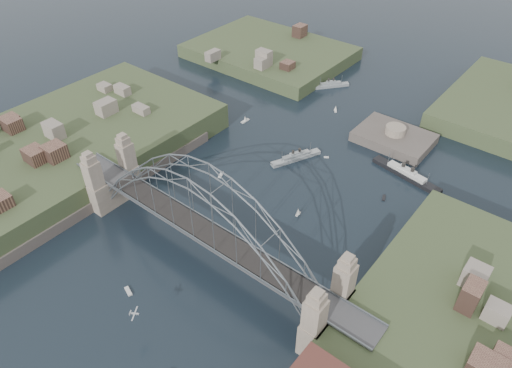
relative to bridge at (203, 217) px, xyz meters
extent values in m
plane|color=black|center=(0.00, 0.00, -12.32)|extent=(500.00, 500.00, 0.00)
cube|color=#454547|center=(0.00, 0.00, -4.32)|extent=(84.00, 6.00, 0.70)
cube|color=slate|center=(0.00, -3.00, -3.77)|extent=(84.00, 0.25, 0.50)
cube|color=slate|center=(0.00, 3.00, -3.77)|extent=(84.00, 0.25, 0.50)
cube|color=black|center=(0.00, 0.00, -3.77)|extent=(55.20, 5.20, 0.35)
cube|color=gray|center=(-31.50, -5.00, -3.47)|extent=(3.40, 3.40, 17.70)
cube|color=gray|center=(-31.50, 5.00, -3.47)|extent=(3.40, 3.40, 17.70)
cube|color=gray|center=(31.50, -5.00, -3.47)|extent=(3.40, 3.40, 17.70)
cube|color=gray|center=(31.50, 5.00, -3.47)|extent=(3.40, 3.40, 17.70)
cube|color=gray|center=(-31.50, 0.00, -8.32)|extent=(4.08, 13.80, 8.00)
cube|color=gray|center=(31.50, 0.00, -8.32)|extent=(4.08, 13.80, 8.00)
cube|color=#3A4828|center=(-58.00, 0.00, -10.32)|extent=(50.00, 90.00, 12.00)
cube|color=#4D443E|center=(-35.50, 0.00, -11.32)|extent=(6.00, 70.00, 4.00)
cube|color=#4D443E|center=(35.50, 0.00, -11.32)|extent=(6.00, 70.00, 4.00)
cube|color=#3A4828|center=(-55.00, 95.00, -11.82)|extent=(60.00, 45.00, 9.00)
cube|color=#4D443E|center=(12.00, 70.00, -12.82)|extent=(22.00, 16.00, 7.00)
cylinder|color=gray|center=(12.00, 70.00, -8.12)|extent=(6.00, 6.00, 2.40)
cube|color=#9AA0A3|center=(-5.87, 43.76, -11.97)|extent=(8.33, 15.21, 1.40)
cube|color=#9AA0A3|center=(-5.87, 43.76, -10.93)|extent=(4.97, 8.54, 1.05)
cube|color=#9AA0A3|center=(-5.87, 43.76, -10.14)|extent=(2.66, 4.06, 0.70)
cylinder|color=black|center=(-6.32, 42.75, -9.53)|extent=(0.75, 0.75, 1.40)
cylinder|color=black|center=(-5.42, 44.76, -9.53)|extent=(0.75, 0.75, 1.40)
cylinder|color=slate|center=(-7.80, 39.45, -9.70)|extent=(0.14, 0.14, 3.49)
cylinder|color=slate|center=(-3.95, 48.06, -9.70)|extent=(0.14, 0.14, 3.49)
cube|color=#9AA0A3|center=(-22.03, 88.83, -11.98)|extent=(10.06, 12.01, 1.38)
cube|color=#9AA0A3|center=(-22.03, 88.83, -10.94)|extent=(5.83, 6.84, 1.04)
cube|color=#9AA0A3|center=(-22.03, 88.83, -10.17)|extent=(2.96, 3.36, 0.69)
cylinder|color=black|center=(-22.63, 88.07, -9.56)|extent=(0.68, 0.68, 1.38)
cylinder|color=black|center=(-21.43, 89.58, -9.56)|extent=(0.68, 0.68, 1.38)
cylinder|color=slate|center=(-24.60, 85.58, -9.73)|extent=(0.14, 0.14, 3.45)
cylinder|color=slate|center=(-19.45, 92.07, -9.73)|extent=(0.14, 0.14, 3.45)
cube|color=black|center=(22.54, 56.22, -11.94)|extent=(21.16, 6.58, 1.53)
cube|color=silver|center=(22.54, 56.22, -10.80)|extent=(11.74, 4.18, 1.14)
cube|color=silver|center=(22.54, 56.22, -9.94)|extent=(5.44, 2.49, 0.76)
cylinder|color=black|center=(21.09, 56.49, -9.27)|extent=(1.03, 1.03, 1.53)
cylinder|color=black|center=(23.98, 55.96, -9.27)|extent=(1.03, 1.03, 1.53)
cylinder|color=slate|center=(16.34, 57.35, -9.46)|extent=(0.15, 0.15, 3.82)
cylinder|color=slate|center=(28.73, 55.10, -9.46)|extent=(0.15, 0.15, 3.82)
cube|color=silver|center=(3.59, -22.47, -6.07)|extent=(1.53, 1.11, 0.29)
cube|color=silver|center=(3.59, -22.47, -6.02)|extent=(1.95, 2.90, 0.06)
cube|color=silver|center=(2.90, -22.91, -5.91)|extent=(0.67, 0.95, 0.36)
cube|color=silver|center=(-17.76, 24.51, -12.17)|extent=(1.77, 2.72, 0.45)
cube|color=silver|center=(8.14, 24.74, -12.17)|extent=(0.76, 1.87, 0.45)
cylinder|color=slate|center=(8.14, 24.74, -11.12)|extent=(0.08, 0.08, 2.20)
cone|color=silver|center=(8.14, 24.74, -11.12)|extent=(1.11, 1.33, 1.92)
cube|color=silver|center=(-6.02, -17.47, -12.17)|extent=(2.72, 1.62, 0.45)
cube|color=silver|center=(22.01, 43.96, -12.17)|extent=(1.51, 2.41, 0.45)
cube|color=silver|center=(-30.90, 50.77, -12.17)|extent=(1.16, 3.30, 0.45)
cylinder|color=slate|center=(-30.90, 50.77, -11.12)|extent=(0.08, 0.08, 2.20)
cone|color=silver|center=(-30.90, 50.77, -11.12)|extent=(1.03, 1.26, 1.92)
cube|color=silver|center=(0.56, 50.04, -12.17)|extent=(1.42, 1.21, 0.45)
cube|color=silver|center=(-11.47, 74.93, -12.17)|extent=(1.83, 2.12, 0.45)
cylinder|color=slate|center=(-11.47, 74.93, -11.12)|extent=(0.08, 0.08, 2.20)
cone|color=silver|center=(-11.47, 74.93, -11.12)|extent=(1.54, 1.59, 1.92)
cube|color=silver|center=(27.29, 14.92, -12.17)|extent=(2.75, 1.62, 0.45)
camera|label=1|loc=(53.83, -48.87, 66.98)|focal=32.64mm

